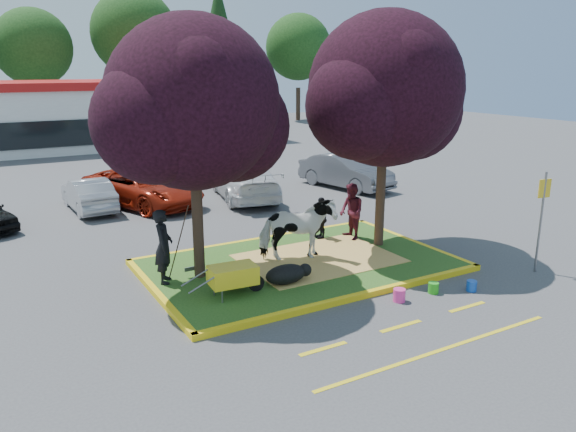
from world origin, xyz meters
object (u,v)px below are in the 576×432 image
handler (164,246)px  wheelbarrow (233,275)px  sign_post (542,210)px  cow (297,230)px  bucket_pink (399,295)px  car_silver (88,194)px  calf (286,274)px  bucket_green (433,288)px  bucket_blue (472,286)px

handler → wheelbarrow: handler is taller
sign_post → wheelbarrow: bearing=173.1°
cow → bucket_pink: cow is taller
car_silver → cow: bearing=110.2°
wheelbarrow → calf: bearing=7.3°
bucket_green → bucket_pink: 1.06m
calf → bucket_blue: size_ratio=4.09×
cow → sign_post: size_ratio=0.75×
sign_post → car_silver: 15.91m
calf → handler: size_ratio=0.59×
bucket_green → car_silver: car_silver is taller
cow → bucket_pink: 3.60m
handler → bucket_green: (5.60, -3.65, -0.95)m
calf → bucket_green: 3.65m
handler → calf: bearing=-99.5°
calf → car_silver: 10.98m
bucket_green → bucket_pink: (-1.06, 0.03, 0.02)m
cow → bucket_green: cow is taller
calf → bucket_blue: calf is taller
bucket_pink → car_silver: size_ratio=0.08×
bucket_blue → bucket_pink: bearing=168.5°
cow → handler: 3.74m
calf → sign_post: bearing=-39.9°
cow → car_silver: bearing=38.4°
bucket_green → handler: bearing=146.9°
calf → sign_post: sign_post is taller
bucket_blue → car_silver: bearing=116.9°
cow → wheelbarrow: bearing=135.1°
sign_post → bucket_pink: bearing=-174.9°
wheelbarrow → bucket_blue: wheelbarrow is taller
calf → wheelbarrow: 1.49m
wheelbarrow → car_silver: (-1.23, 10.71, -0.04)m
car_silver → bucket_pink: bearing=107.8°
calf → bucket_pink: size_ratio=3.52×
car_silver → sign_post: bearing=123.1°
handler → bucket_green: bearing=-100.8°
handler → car_silver: (-0.10, 9.04, -0.46)m
wheelbarrow → handler: bearing=128.4°
cow → car_silver: (-3.84, 9.25, -0.40)m
calf → bucket_pink: calf is taller
sign_post → bucket_pink: sign_post is taller
bucket_green → sign_post: bearing=-4.2°
bucket_green → calf: bearing=145.8°
cow → bucket_blue: size_ratio=7.70×
handler → bucket_blue: (6.52, -4.02, -0.96)m
bucket_pink → bucket_blue: (1.98, -0.40, -0.02)m
bucket_pink → cow: bearing=103.3°
sign_post → bucket_pink: (-4.54, 0.29, -1.56)m
cow → handler: bearing=102.5°
calf → bucket_blue: 4.63m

